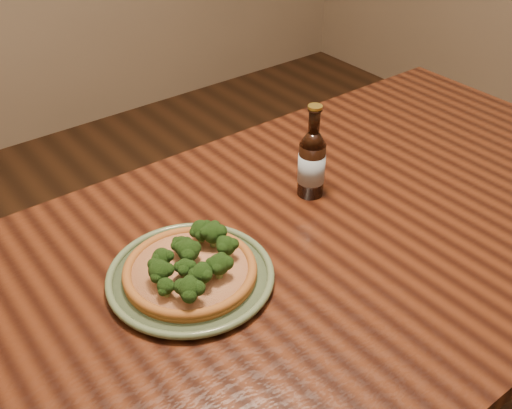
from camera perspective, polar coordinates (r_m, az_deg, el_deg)
table at (r=1.29m, az=7.21°, el=-5.47°), size 1.60×0.90×0.75m
plate at (r=1.10m, az=-6.25°, el=-6.79°), size 0.31×0.31×0.02m
pizza at (r=1.09m, az=-6.22°, el=-6.02°), size 0.24×0.24×0.07m
beer_bottle at (r=1.29m, az=5.33°, el=3.98°), size 0.06×0.06×0.21m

